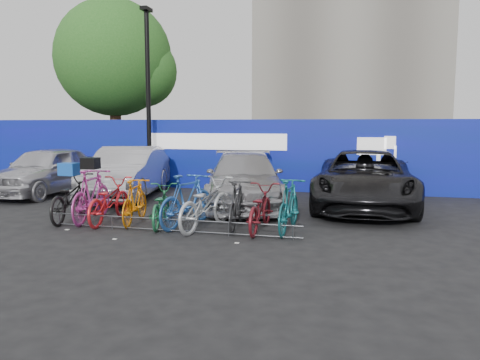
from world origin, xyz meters
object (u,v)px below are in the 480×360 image
(bike_rack, at_px, (169,225))
(car_1, at_px, (128,172))
(car_0, at_px, (46,170))
(bike_6, at_px, (206,204))
(bike_7, at_px, (237,205))
(bike_8, at_px, (260,208))
(bike_0, at_px, (70,198))
(lamppost, at_px, (148,94))
(tree, at_px, (119,61))
(car_2, at_px, (244,179))
(bike_3, at_px, (135,201))
(car_3, at_px, (365,179))
(bike_2, at_px, (109,201))
(bike_5, at_px, (187,200))
(bike_4, at_px, (161,206))
(bike_9, at_px, (289,206))
(bike_1, at_px, (92,195))

(bike_rack, bearing_deg, car_1, 126.81)
(car_0, bearing_deg, bike_6, -28.01)
(bike_7, xyz_separation_m, bike_8, (0.52, -0.11, -0.04))
(bike_0, xyz_separation_m, bike_6, (3.35, -0.08, 0.02))
(lamppost, bearing_deg, tree, 127.51)
(car_2, distance_m, bike_3, 3.50)
(bike_rack, height_order, car_0, car_0)
(lamppost, xyz_separation_m, car_3, (7.18, -1.99, -2.50))
(car_1, bearing_deg, car_2, -17.79)
(bike_2, distance_m, bike_5, 1.88)
(bike_5, bearing_deg, bike_rack, 88.35)
(lamppost, xyz_separation_m, bike_4, (2.80, -5.48, -2.82))
(lamppost, bearing_deg, bike_rack, -61.93)
(tree, relative_size, car_3, 1.41)
(bike_0, relative_size, bike_6, 0.97)
(tree, xyz_separation_m, lamppost, (3.57, -4.66, -1.80))
(car_2, relative_size, bike_4, 2.89)
(bike_2, height_order, bike_7, bike_7)
(lamppost, height_order, bike_9, lamppost)
(bike_4, bearing_deg, car_0, -45.89)
(car_2, distance_m, bike_1, 4.16)
(bike_1, height_order, bike_2, bike_1)
(bike_3, distance_m, bike_5, 1.25)
(tree, bearing_deg, bike_rack, -57.55)
(bike_5, bearing_deg, bike_6, -178.92)
(car_3, xyz_separation_m, bike_2, (-5.67, -3.44, -0.26))
(car_1, bearing_deg, bike_5, -57.91)
(lamppost, distance_m, bike_7, 7.48)
(car_0, relative_size, bike_3, 2.64)
(bike_7, bearing_deg, bike_8, 163.34)
(car_1, xyz_separation_m, bike_9, (5.45, -3.40, -0.22))
(bike_2, bearing_deg, car_1, -72.17)
(bike_2, height_order, bike_8, bike_2)
(car_1, height_order, bike_5, car_1)
(tree, xyz_separation_m, bike_2, (5.08, -10.09, -4.56))
(bike_8, xyz_separation_m, bike_9, (0.60, 0.07, 0.07))
(car_3, height_order, bike_0, car_3)
(bike_3, relative_size, bike_9, 0.91)
(car_3, distance_m, bike_2, 6.64)
(bike_0, relative_size, bike_4, 1.17)
(bike_1, distance_m, bike_2, 0.48)
(car_1, relative_size, bike_1, 2.32)
(lamppost, xyz_separation_m, bike_3, (2.13, -5.38, -2.76))
(bike_1, distance_m, bike_4, 1.77)
(bike_7, bearing_deg, bike_rack, 23.71)
(car_1, bearing_deg, car_3, -11.34)
(tree, height_order, car_3, tree)
(bike_6, relative_size, bike_7, 1.19)
(lamppost, relative_size, bike_2, 3.14)
(lamppost, relative_size, car_1, 1.29)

